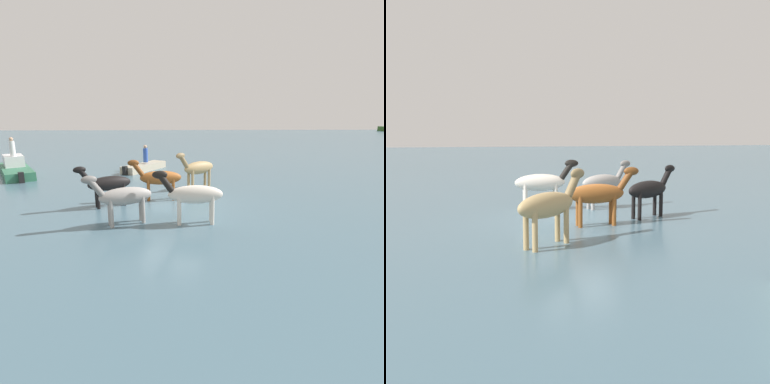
{
  "view_description": "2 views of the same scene",
  "coord_description": "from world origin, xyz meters",
  "views": [
    {
      "loc": [
        12.28,
        0.32,
        3.61
      ],
      "look_at": [
        0.78,
        0.85,
        0.75
      ],
      "focal_mm": 28.27,
      "sensor_mm": 36.0,
      "label": 1
    },
    {
      "loc": [
        -14.33,
        2.89,
        2.92
      ],
      "look_at": [
        0.15,
        -0.1,
        0.94
      ],
      "focal_mm": 42.14,
      "sensor_mm": 36.0,
      "label": 2
    }
  ],
  "objects": [
    {
      "name": "boat_skiff_near",
      "position": [
        -7.34,
        -10.12,
        0.33
      ],
      "size": [
        5.55,
        4.31,
        1.37
      ],
      "rotation": [
        0.0,
        0.0,
        3.71
      ],
      "color": "#2D6B4C",
      "rests_on": "ground_plane"
    },
    {
      "name": "horse_dun_straggler",
      "position": [
        2.31,
        0.81,
        1.04
      ],
      "size": [
        0.58,
        2.41,
        1.88
      ],
      "rotation": [
        0.0,
        0.0,
        4.73
      ],
      "color": "silver",
      "rests_on": "ground_plane"
    },
    {
      "name": "boat_dinghy_port",
      "position": [
        -8.63,
        -2.07,
        0.16
      ],
      "size": [
        3.8,
        2.89,
        0.71
      ],
      "rotation": [
        0.0,
        0.0,
        2.59
      ],
      "color": "#B7AD93",
      "rests_on": "ground_plane"
    },
    {
      "name": "person_boatman_standing",
      "position": [
        -8.76,
        -1.94,
        1.11
      ],
      "size": [
        0.32,
        0.32,
        1.19
      ],
      "color": "#2D51B2",
      "rests_on": "boat_dinghy_port"
    },
    {
      "name": "ground_plane",
      "position": [
        0.0,
        0.0,
        0.0
      ],
      "size": [
        153.2,
        153.2,
        0.0
      ],
      "primitive_type": "plane",
      "color": "#476675"
    },
    {
      "name": "person_helmsman_aft",
      "position": [
        -7.18,
        -10.05,
        1.77
      ],
      "size": [
        0.32,
        0.32,
        1.19
      ],
      "color": "silver",
      "rests_on": "boat_skiff_near"
    },
    {
      "name": "horse_chestnut_trailing",
      "position": [
        -3.07,
        1.32,
        1.06
      ],
      "size": [
        1.86,
        2.18,
        1.93
      ],
      "rotation": [
        0.0,
        0.0,
        5.39
      ],
      "color": "tan",
      "rests_on": "ground_plane"
    },
    {
      "name": "horse_rear_stallion",
      "position": [
        2.29,
        -1.56,
        0.99
      ],
      "size": [
        1.24,
        2.27,
        1.8
      ],
      "rotation": [
        0.0,
        0.0,
        5.11
      ],
      "color": "#9E9993",
      "rests_on": "ground_plane"
    },
    {
      "name": "horse_dark_mare",
      "position": [
        0.09,
        -2.58,
        0.97
      ],
      "size": [
        1.35,
        2.17,
        1.76
      ],
      "rotation": [
        0.0,
        0.0,
        5.18
      ],
      "color": "black",
      "rests_on": "ground_plane"
    },
    {
      "name": "horse_lead",
      "position": [
        -0.86,
        -0.55,
        1.0
      ],
      "size": [
        0.66,
        2.35,
        1.82
      ],
      "rotation": [
        0.0,
        0.0,
        4.78
      ],
      "color": "brown",
      "rests_on": "ground_plane"
    }
  ]
}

